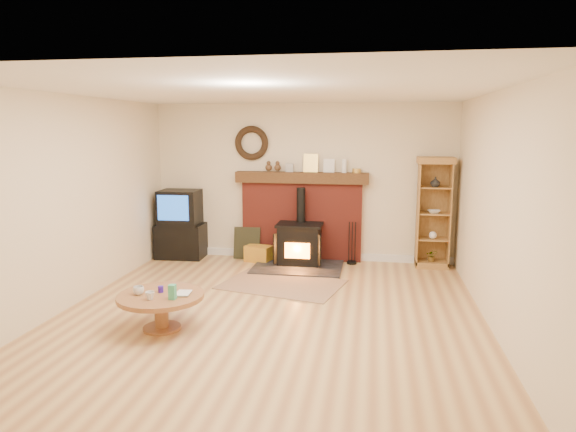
% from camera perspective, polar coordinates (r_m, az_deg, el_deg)
% --- Properties ---
extents(ground, '(5.50, 5.50, 0.00)m').
position_cam_1_polar(ground, '(6.23, -2.03, -10.87)').
color(ground, '#A97446').
rests_on(ground, ground).
extents(room_shell, '(5.02, 5.52, 2.61)m').
position_cam_1_polar(room_shell, '(5.95, -2.12, 5.14)').
color(room_shell, beige).
rests_on(room_shell, ground).
extents(chimney_breast, '(2.20, 0.22, 1.78)m').
position_cam_1_polar(chimney_breast, '(8.58, 1.52, 0.38)').
color(chimney_breast, maroon).
rests_on(chimney_breast, ground).
extents(wood_stove, '(1.40, 1.00, 1.24)m').
position_cam_1_polar(wood_stove, '(8.28, 1.25, -3.29)').
color(wood_stove, black).
rests_on(wood_stove, ground).
extents(area_rug, '(1.85, 1.47, 0.01)m').
position_cam_1_polar(area_rug, '(7.34, -0.67, -7.59)').
color(area_rug, brown).
rests_on(area_rug, ground).
extents(tv_unit, '(0.81, 0.59, 1.16)m').
position_cam_1_polar(tv_unit, '(8.95, -11.85, -1.03)').
color(tv_unit, black).
rests_on(tv_unit, ground).
extents(curio_cabinet, '(0.56, 0.41, 1.75)m').
position_cam_1_polar(curio_cabinet, '(8.42, 15.85, 0.39)').
color(curio_cabinet, brown).
rests_on(curio_cabinet, ground).
extents(firelog_box, '(0.48, 0.38, 0.27)m').
position_cam_1_polar(firelog_box, '(8.57, -3.27, -4.20)').
color(firelog_box, gold).
rests_on(firelog_box, ground).
extents(leaning_painting, '(0.45, 0.12, 0.54)m').
position_cam_1_polar(leaning_painting, '(8.74, -4.58, -3.02)').
color(leaning_painting, black).
rests_on(leaning_painting, ground).
extents(fire_tools, '(0.16, 0.16, 0.70)m').
position_cam_1_polar(fire_tools, '(8.47, 7.10, -4.42)').
color(fire_tools, black).
rests_on(fire_tools, ground).
extents(coffee_table, '(0.94, 0.94, 0.56)m').
position_cam_1_polar(coffee_table, '(5.85, -13.97, -9.13)').
color(coffee_table, brown).
rests_on(coffee_table, ground).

